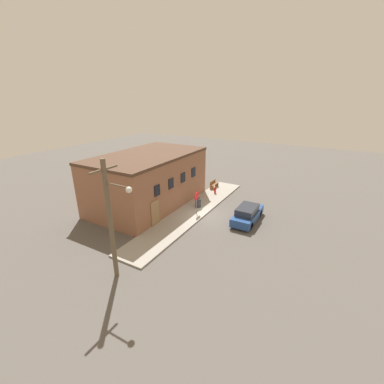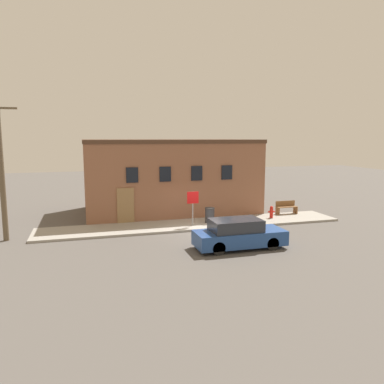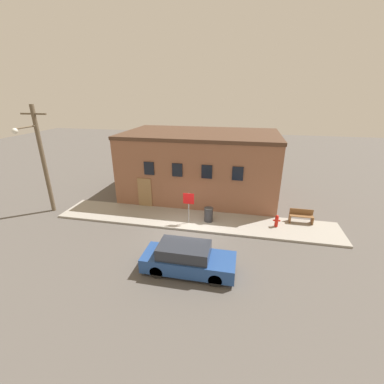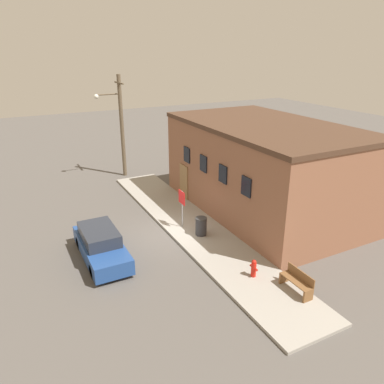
# 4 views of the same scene
# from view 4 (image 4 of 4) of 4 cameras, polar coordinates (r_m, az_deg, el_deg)

# --- Properties ---
(ground_plane) EXTENTS (80.00, 80.00, 0.00)m
(ground_plane) POSITION_cam_4_polar(r_m,az_deg,el_deg) (18.93, -3.58, -6.47)
(ground_plane) COLOR #56514C
(sidewalk) EXTENTS (17.84, 2.77, 0.13)m
(sidewalk) POSITION_cam_4_polar(r_m,az_deg,el_deg) (19.43, 0.17, -5.44)
(sidewalk) COLOR #9E998E
(sidewalk) RESTS_ON ground
(brick_building) EXTENTS (11.44, 6.63, 5.00)m
(brick_building) POSITION_cam_4_polar(r_m,az_deg,el_deg) (21.21, 10.85, 3.61)
(brick_building) COLOR #8E5B42
(brick_building) RESTS_ON ground
(fire_hydrant) EXTENTS (0.44, 0.21, 0.76)m
(fire_hydrant) POSITION_cam_4_polar(r_m,az_deg,el_deg) (15.51, 9.38, -11.37)
(fire_hydrant) COLOR red
(fire_hydrant) RESTS_ON sidewalk
(stop_sign) EXTENTS (0.68, 0.06, 1.97)m
(stop_sign) POSITION_cam_4_polar(r_m,az_deg,el_deg) (18.80, -1.55, -1.56)
(stop_sign) COLOR gray
(stop_sign) RESTS_ON sidewalk
(bench) EXTENTS (1.41, 0.44, 0.85)m
(bench) POSITION_cam_4_polar(r_m,az_deg,el_deg) (15.01, 15.73, -13.00)
(bench) COLOR brown
(bench) RESTS_ON sidewalk
(trash_bin) EXTENTS (0.58, 0.58, 0.90)m
(trash_bin) POSITION_cam_4_polar(r_m,az_deg,el_deg) (18.43, 1.38, -5.23)
(trash_bin) COLOR #333338
(trash_bin) RESTS_ON sidewalk
(utility_pole) EXTENTS (1.80, 1.90, 7.10)m
(utility_pole) POSITION_cam_4_polar(r_m,az_deg,el_deg) (26.93, -10.89, 10.25)
(utility_pole) COLOR brown
(utility_pole) RESTS_ON ground
(parked_car) EXTENTS (4.24, 1.62, 1.39)m
(parked_car) POSITION_cam_4_polar(r_m,az_deg,el_deg) (17.09, -13.71, -7.85)
(parked_car) COLOR black
(parked_car) RESTS_ON ground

